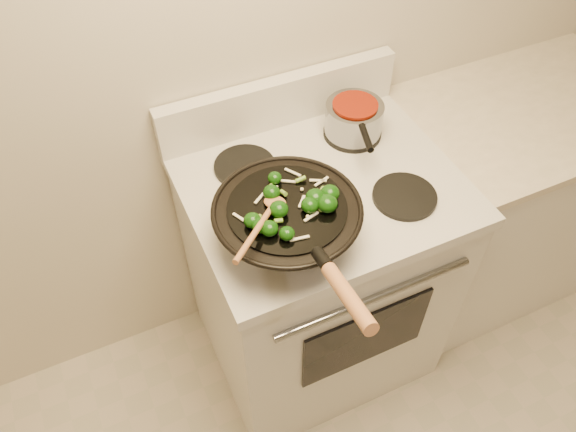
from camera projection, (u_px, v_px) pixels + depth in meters
name	position (u px, v px, depth m)	size (l,w,h in m)	color
stove	(316.00, 273.00, 1.95)	(0.78, 0.67, 1.08)	silver
counter_unit	(498.00, 200.00, 2.20)	(0.88, 0.62, 0.91)	white
wok	(288.00, 222.00, 1.41)	(0.38, 0.63, 0.24)	black
stirfry	(293.00, 206.00, 1.35)	(0.27, 0.24, 0.04)	#0E3508
wooden_spoon	(265.00, 218.00, 1.32)	(0.21, 0.21, 0.06)	#A86B41
saucepan	(354.00, 118.00, 1.70)	(0.18, 0.28, 0.10)	gray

